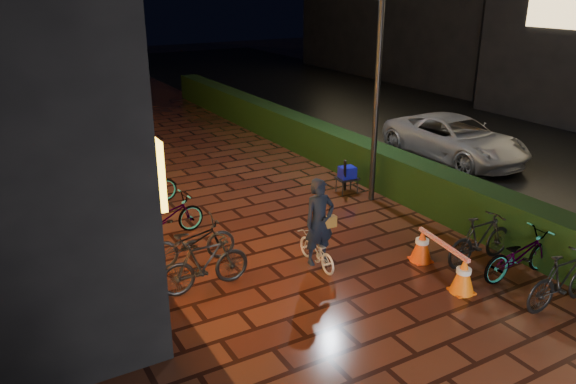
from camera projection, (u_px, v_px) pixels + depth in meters
ground at (396, 306)px, 8.92m from camera, size 80.00×80.00×0.00m
asphalt_road at (517, 150)px, 17.17m from camera, size 11.00×60.00×0.01m
hedge at (308, 136)px, 16.77m from camera, size 0.70×20.00×1.00m
van at (455, 138)px, 16.12m from camera, size 2.15×4.46×1.23m
lamp_post_hedge at (377, 88)px, 12.38m from camera, size 0.46×0.17×4.80m
lamp_post_sf at (103, 56)px, 13.23m from camera, size 0.56×0.20×5.82m
cyclist at (318, 235)px, 9.95m from camera, size 0.61×1.19×1.68m
traffic_barrier at (441, 259)px, 9.74m from camera, size 0.59×1.59×0.65m
cart_assembly at (347, 174)px, 13.53m from camera, size 0.57×0.52×0.95m
parked_bikes_storefront at (172, 223)px, 10.93m from camera, size 1.78×4.76×0.94m
parked_bikes_hedge at (519, 257)px, 9.53m from camera, size 1.82×2.16×0.94m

